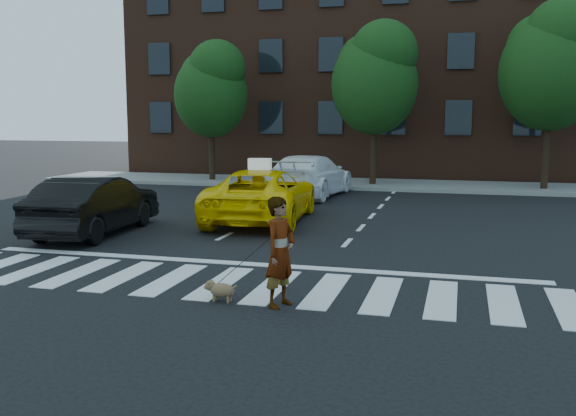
{
  "coord_description": "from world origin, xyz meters",
  "views": [
    {
      "loc": [
        4.25,
        -10.84,
        3.07
      ],
      "look_at": [
        0.64,
        2.42,
        1.1
      ],
      "focal_mm": 40.0,
      "sensor_mm": 36.0,
      "label": 1
    }
  ],
  "objects_px": {
    "tree_mid": "(375,74)",
    "woman": "(280,252)",
    "tree_left": "(211,86)",
    "white_suv": "(310,176)",
    "black_sedan": "(95,205)",
    "tree_right": "(552,60)",
    "taxi": "(262,195)",
    "dog": "(220,289)"
  },
  "relations": [
    {
      "from": "tree_right",
      "to": "white_suv",
      "type": "xyz_separation_m",
      "value": [
        -8.93,
        -3.95,
        -4.46
      ]
    },
    {
      "from": "tree_mid",
      "to": "taxi",
      "type": "bearing_deg",
      "value": -100.95
    },
    {
      "from": "tree_right",
      "to": "taxi",
      "type": "bearing_deg",
      "value": -131.79
    },
    {
      "from": "taxi",
      "to": "woman",
      "type": "bearing_deg",
      "value": 104.47
    },
    {
      "from": "woman",
      "to": "tree_mid",
      "type": "bearing_deg",
      "value": 22.31
    },
    {
      "from": "tree_mid",
      "to": "white_suv",
      "type": "xyz_separation_m",
      "value": [
        -1.93,
        -3.95,
        -4.05
      ]
    },
    {
      "from": "dog",
      "to": "tree_mid",
      "type": "bearing_deg",
      "value": 92.52
    },
    {
      "from": "white_suv",
      "to": "tree_mid",
      "type": "bearing_deg",
      "value": -111.56
    },
    {
      "from": "tree_left",
      "to": "white_suv",
      "type": "relative_size",
      "value": 1.17
    },
    {
      "from": "tree_left",
      "to": "taxi",
      "type": "distance_m",
      "value": 12.01
    },
    {
      "from": "tree_left",
      "to": "woman",
      "type": "height_order",
      "value": "tree_left"
    },
    {
      "from": "tree_left",
      "to": "white_suv",
      "type": "distance_m",
      "value": 7.73
    },
    {
      "from": "tree_left",
      "to": "dog",
      "type": "relative_size",
      "value": 10.73
    },
    {
      "from": "woman",
      "to": "dog",
      "type": "relative_size",
      "value": 2.97
    },
    {
      "from": "black_sedan",
      "to": "dog",
      "type": "height_order",
      "value": "black_sedan"
    },
    {
      "from": "tree_mid",
      "to": "tree_right",
      "type": "relative_size",
      "value": 0.92
    },
    {
      "from": "tree_right",
      "to": "dog",
      "type": "xyz_separation_m",
      "value": [
        -7.13,
        -18.09,
        -5.06
      ]
    },
    {
      "from": "tree_mid",
      "to": "woman",
      "type": "relative_size",
      "value": 3.94
    },
    {
      "from": "tree_mid",
      "to": "tree_left",
      "type": "bearing_deg",
      "value": 180.0
    },
    {
      "from": "tree_right",
      "to": "woman",
      "type": "bearing_deg",
      "value": -108.53
    },
    {
      "from": "dog",
      "to": "woman",
      "type": "bearing_deg",
      "value": 2.79
    },
    {
      "from": "tree_right",
      "to": "black_sedan",
      "type": "height_order",
      "value": "tree_right"
    },
    {
      "from": "tree_right",
      "to": "black_sedan",
      "type": "relative_size",
      "value": 1.65
    },
    {
      "from": "taxi",
      "to": "black_sedan",
      "type": "xyz_separation_m",
      "value": [
        -3.6,
        -3.14,
        -0.0
      ]
    },
    {
      "from": "woman",
      "to": "dog",
      "type": "xyz_separation_m",
      "value": [
        -1.06,
        0.0,
        -0.7
      ]
    },
    {
      "from": "taxi",
      "to": "woman",
      "type": "xyz_separation_m",
      "value": [
        2.87,
        -8.1,
        0.13
      ]
    },
    {
      "from": "white_suv",
      "to": "woman",
      "type": "height_order",
      "value": "woman"
    },
    {
      "from": "tree_mid",
      "to": "woman",
      "type": "xyz_separation_m",
      "value": [
        0.93,
        -18.1,
        -3.95
      ]
    },
    {
      "from": "tree_left",
      "to": "tree_right",
      "type": "distance_m",
      "value": 14.52
    },
    {
      "from": "tree_left",
      "to": "tree_mid",
      "type": "height_order",
      "value": "tree_mid"
    },
    {
      "from": "tree_right",
      "to": "black_sedan",
      "type": "distance_m",
      "value": 18.71
    },
    {
      "from": "black_sedan",
      "to": "woman",
      "type": "xyz_separation_m",
      "value": [
        6.47,
        -4.96,
        0.13
      ]
    },
    {
      "from": "tree_left",
      "to": "dog",
      "type": "distance_m",
      "value": 19.99
    },
    {
      "from": "tree_left",
      "to": "black_sedan",
      "type": "height_order",
      "value": "tree_left"
    },
    {
      "from": "black_sedan",
      "to": "dog",
      "type": "xyz_separation_m",
      "value": [
        5.41,
        -4.95,
        -0.57
      ]
    },
    {
      "from": "taxi",
      "to": "tree_mid",
      "type": "bearing_deg",
      "value": -105.97
    },
    {
      "from": "tree_left",
      "to": "tree_mid",
      "type": "bearing_deg",
      "value": -0.0
    },
    {
      "from": "black_sedan",
      "to": "dog",
      "type": "relative_size",
      "value": 7.7
    },
    {
      "from": "taxi",
      "to": "white_suv",
      "type": "height_order",
      "value": "white_suv"
    },
    {
      "from": "tree_mid",
      "to": "white_suv",
      "type": "relative_size",
      "value": 1.28
    },
    {
      "from": "tree_right",
      "to": "white_suv",
      "type": "height_order",
      "value": "tree_right"
    },
    {
      "from": "taxi",
      "to": "dog",
      "type": "xyz_separation_m",
      "value": [
        1.81,
        -8.1,
        -0.57
      ]
    }
  ]
}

